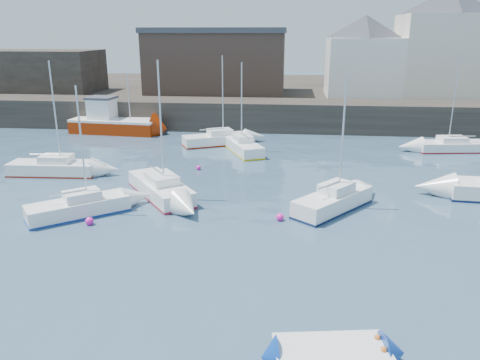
# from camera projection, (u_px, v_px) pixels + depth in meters

# --- Properties ---
(water) EXTENTS (220.00, 220.00, 0.00)m
(water) POSITION_uv_depth(u_px,v_px,m) (206.00, 319.00, 16.98)
(water) COLOR #2D4760
(water) RESTS_ON ground
(quay_wall) EXTENTS (90.00, 5.00, 3.00)m
(quay_wall) POSITION_uv_depth(u_px,v_px,m) (262.00, 115.00, 49.70)
(quay_wall) COLOR #28231E
(quay_wall) RESTS_ON ground
(land_strip) EXTENTS (90.00, 32.00, 2.80)m
(land_strip) POSITION_uv_depth(u_px,v_px,m) (270.00, 94.00, 66.79)
(land_strip) COLOR #28231E
(land_strip) RESTS_ON ground
(bldg_east_a) EXTENTS (13.36, 13.36, 11.80)m
(bldg_east_a) POSITION_uv_depth(u_px,v_px,m) (446.00, 42.00, 52.14)
(bldg_east_a) COLOR beige
(bldg_east_a) RESTS_ON land_strip
(bldg_east_d) EXTENTS (11.14, 11.14, 8.95)m
(bldg_east_d) POSITION_uv_depth(u_px,v_px,m) (363.00, 56.00, 52.99)
(bldg_east_d) COLOR white
(bldg_east_d) RESTS_ON land_strip
(warehouse) EXTENTS (16.40, 10.40, 7.60)m
(warehouse) POSITION_uv_depth(u_px,v_px,m) (217.00, 61.00, 56.32)
(warehouse) COLOR #3D2D26
(warehouse) RESTS_ON land_strip
(bldg_west) EXTENTS (14.00, 8.00, 5.00)m
(bldg_west) POSITION_uv_depth(u_px,v_px,m) (41.00, 71.00, 57.95)
(bldg_west) COLOR #353028
(bldg_west) RESTS_ON land_strip
(blue_dinghy) EXTENTS (3.73, 2.12, 0.68)m
(blue_dinghy) POSITION_uv_depth(u_px,v_px,m) (331.00, 354.00, 14.54)
(blue_dinghy) COLOR #942303
(blue_dinghy) RESTS_ON ground
(fishing_boat) EXTENTS (9.13, 4.11, 5.87)m
(fishing_boat) POSITION_uv_depth(u_px,v_px,m) (113.00, 122.00, 48.02)
(fishing_boat) COLOR #942303
(fishing_boat) RESTS_ON ground
(sailboat_a) EXTENTS (5.47, 4.87, 7.25)m
(sailboat_a) POSITION_uv_depth(u_px,v_px,m) (79.00, 207.00, 26.40)
(sailboat_a) COLOR white
(sailboat_a) RESTS_ON ground
(sailboat_b) EXTENTS (5.56, 6.52, 8.42)m
(sailboat_b) POSITION_uv_depth(u_px,v_px,m) (161.00, 188.00, 29.50)
(sailboat_b) COLOR white
(sailboat_b) RESTS_ON ground
(sailboat_c) EXTENTS (5.05, 5.57, 7.52)m
(sailboat_c) POSITION_uv_depth(u_px,v_px,m) (333.00, 201.00, 27.18)
(sailboat_c) COLOR white
(sailboat_c) RESTS_ON ground
(sailboat_e) EXTENTS (6.37, 2.30, 8.09)m
(sailboat_e) POSITION_uv_depth(u_px,v_px,m) (54.00, 168.00, 33.96)
(sailboat_e) COLOR white
(sailboat_e) RESTS_ON ground
(sailboat_f) EXTENTS (4.04, 6.05, 7.54)m
(sailboat_f) POSITION_uv_depth(u_px,v_px,m) (243.00, 146.00, 40.29)
(sailboat_f) COLOR white
(sailboat_f) RESTS_ON ground
(sailboat_g) EXTENTS (6.68, 2.91, 8.18)m
(sailboat_g) POSITION_uv_depth(u_px,v_px,m) (455.00, 146.00, 40.70)
(sailboat_g) COLOR white
(sailboat_g) RESTS_ON ground
(sailboat_h) EXTENTS (6.45, 4.47, 7.98)m
(sailboat_h) POSITION_uv_depth(u_px,v_px,m) (217.00, 139.00, 42.99)
(sailboat_h) COLOR white
(sailboat_h) RESTS_ON ground
(buoy_near) EXTENTS (0.45, 0.45, 0.45)m
(buoy_near) POSITION_uv_depth(u_px,v_px,m) (90.00, 225.00, 25.24)
(buoy_near) COLOR #FF1DAC
(buoy_near) RESTS_ON ground
(buoy_mid) EXTENTS (0.43, 0.43, 0.43)m
(buoy_mid) POSITION_uv_depth(u_px,v_px,m) (280.00, 220.00, 25.82)
(buoy_mid) COLOR #FF1DAC
(buoy_mid) RESTS_ON ground
(buoy_far) EXTENTS (0.36, 0.36, 0.36)m
(buoy_far) POSITION_uv_depth(u_px,v_px,m) (199.00, 170.00, 35.29)
(buoy_far) COLOR #FF1DAC
(buoy_far) RESTS_ON ground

